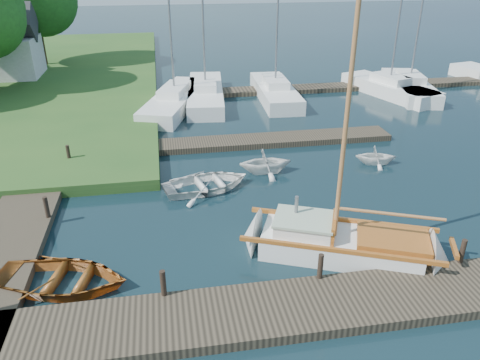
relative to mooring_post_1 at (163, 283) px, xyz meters
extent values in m
plane|color=black|center=(3.00, 5.00, -0.70)|extent=(160.00, 160.00, 0.00)
cube|color=black|center=(3.00, -1.00, -0.55)|extent=(18.00, 2.20, 0.30)
cube|color=black|center=(-5.00, 7.00, -0.55)|extent=(2.20, 18.00, 0.30)
cube|color=black|center=(5.00, 11.50, -0.55)|extent=(14.00, 1.60, 0.30)
cube|color=black|center=(13.00, 21.00, -0.55)|extent=(30.00, 1.60, 0.30)
cylinder|color=black|center=(0.00, 0.00, 0.00)|extent=(0.16, 0.16, 0.80)
cylinder|color=black|center=(4.50, 0.00, 0.00)|extent=(0.16, 0.16, 0.80)
cylinder|color=black|center=(9.00, 0.00, 0.00)|extent=(0.16, 0.16, 0.80)
cylinder|color=black|center=(-4.00, 5.00, 0.00)|extent=(0.16, 0.16, 0.80)
cylinder|color=black|center=(-4.00, 10.00, 0.00)|extent=(0.16, 0.16, 0.80)
cube|color=white|center=(5.67, 1.46, -0.47)|extent=(5.38, 3.79, 0.90)
cone|color=white|center=(8.48, 0.28, -0.47)|extent=(1.96, 2.31, 1.96)
cone|color=white|center=(2.95, 2.61, -0.47)|extent=(1.68, 2.19, 1.96)
cube|color=brown|center=(6.04, 2.33, 0.04)|extent=(5.76, 2.52, 0.14)
cube|color=brown|center=(5.31, 0.59, 0.04)|extent=(5.76, 2.52, 0.14)
cube|color=brown|center=(8.81, 0.14, 0.04)|extent=(0.54, 1.06, 0.14)
cube|color=white|center=(4.57, 1.93, 0.20)|extent=(2.20, 1.99, 0.44)
cube|color=#AABEA1|center=(4.57, 1.93, 0.45)|extent=(2.33, 2.12, 0.08)
cube|color=brown|center=(5.44, 1.56, 0.28)|extent=(0.65, 1.34, 0.60)
cylinder|color=slate|center=(4.41, 2.32, 0.78)|extent=(0.12, 0.12, 0.60)
cube|color=brown|center=(7.15, 0.84, 0.08)|extent=(2.61, 2.24, 0.20)
cylinder|color=#945732|center=(5.49, 1.54, 4.18)|extent=(0.14, 0.14, 8.40)
cylinder|color=#945732|center=(6.96, 0.92, 0.98)|extent=(2.99, 1.34, 0.10)
imported|color=brown|center=(-2.94, 1.23, -0.30)|extent=(4.47, 3.68, 0.80)
imported|color=white|center=(1.91, 6.80, -0.33)|extent=(4.12, 3.37, 0.75)
imported|color=white|center=(4.66, 8.00, -0.09)|extent=(2.32, 2.01, 1.22)
imported|color=white|center=(9.92, 8.08, -0.21)|extent=(2.17, 1.98, 0.98)
cube|color=white|center=(1.15, 18.52, -0.25)|extent=(4.84, 9.10, 0.90)
cube|color=white|center=(1.15, 18.52, 0.45)|extent=(2.29, 3.38, 0.50)
cylinder|color=slate|center=(1.15, 18.52, 5.56)|extent=(0.12, 0.12, 10.72)
cube|color=white|center=(3.21, 19.70, -0.25)|extent=(3.09, 9.10, 0.90)
cube|color=white|center=(3.21, 19.70, 0.45)|extent=(1.71, 3.25, 0.50)
cylinder|color=slate|center=(3.21, 19.70, 4.97)|extent=(0.12, 0.12, 9.55)
cube|color=white|center=(7.86, 19.39, -0.25)|extent=(2.55, 8.06, 0.90)
cube|color=white|center=(7.86, 19.39, 0.45)|extent=(1.52, 2.85, 0.50)
cube|color=white|center=(15.79, 18.90, -0.25)|extent=(4.48, 7.82, 0.90)
cube|color=white|center=(15.79, 18.90, 0.45)|extent=(2.17, 2.94, 0.50)
cylinder|color=slate|center=(15.79, 18.90, 4.70)|extent=(0.12, 0.12, 9.00)
cube|color=white|center=(17.38, 19.12, -0.25)|extent=(3.88, 8.17, 0.90)
cube|color=white|center=(17.38, 19.12, 0.45)|extent=(1.97, 3.00, 0.50)
cylinder|color=slate|center=(17.38, 19.12, 5.11)|extent=(0.12, 0.12, 9.81)
cube|color=beige|center=(-11.00, 27.00, 1.20)|extent=(5.00, 4.00, 2.80)
cylinder|color=#332114|center=(-9.00, 31.00, 1.64)|extent=(0.36, 0.36, 3.67)
camera|label=1|loc=(0.34, -10.49, 8.15)|focal=35.00mm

